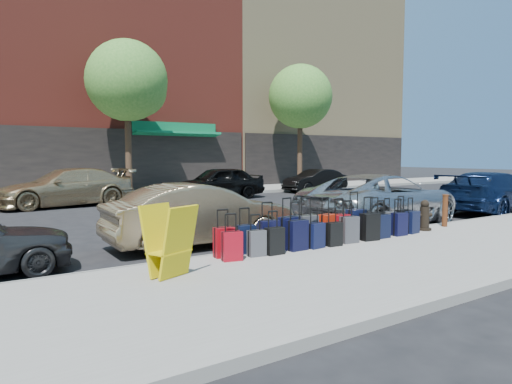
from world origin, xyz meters
TOP-DOWN VIEW (x-y plane):
  - ground at (0.00, 0.00)m, footprint 120.00×120.00m
  - sidewalk_near at (0.00, -6.50)m, footprint 60.00×4.00m
  - sidewalk_far at (0.00, 10.00)m, footprint 60.00×4.00m
  - curb_near at (0.00, -4.48)m, footprint 60.00×0.08m
  - curb_far at (0.00, 7.98)m, footprint 60.00×0.08m
  - building_center at (0.00, 17.99)m, footprint 17.00×12.85m
  - building_right at (16.00, 17.99)m, footprint 15.00×12.12m
  - tree_center at (0.64, 9.50)m, footprint 3.80×3.80m
  - tree_right at (11.14, 9.50)m, footprint 3.80×3.80m
  - suitcase_front_0 at (-2.46, -4.80)m, footprint 0.38×0.24m
  - suitcase_front_1 at (-1.96, -4.75)m, footprint 0.37×0.22m
  - suitcase_front_2 at (-1.45, -4.79)m, footprint 0.42×0.26m
  - suitcase_front_3 at (-0.96, -4.81)m, footprint 0.45×0.29m
  - suitcase_front_4 at (-0.47, -4.81)m, footprint 0.42×0.23m
  - suitcase_front_5 at (0.07, -4.82)m, footprint 0.44×0.30m
  - suitcase_front_6 at (0.43, -4.83)m, footprint 0.41×0.26m
  - suitcase_front_7 at (0.93, -4.81)m, footprint 0.45×0.25m
  - suitcase_front_8 at (1.53, -4.85)m, footprint 0.40×0.27m
  - suitcase_front_9 at (2.02, -4.81)m, footprint 0.38×0.24m
  - suitcase_front_10 at (2.50, -4.83)m, footprint 0.37×0.20m
  - suitcase_back_0 at (-2.49, -5.12)m, footprint 0.39×0.27m
  - suitcase_back_1 at (-1.93, -5.07)m, footprint 0.35×0.23m
  - suitcase_back_2 at (-1.57, -5.14)m, footprint 0.35×0.21m
  - suitcase_back_3 at (-0.97, -5.07)m, footprint 0.41×0.24m
  - suitcase_back_4 at (-0.52, -5.12)m, footprint 0.36×0.23m
  - suitcase_back_5 at (-0.07, -5.16)m, footprint 0.34×0.21m
  - suitcase_back_6 at (0.44, -5.09)m, footprint 0.41×0.27m
  - suitcase_back_7 at (1.01, -5.14)m, footprint 0.43×0.28m
  - suitcase_back_8 at (1.47, -5.10)m, footprint 0.36×0.21m
  - suitcase_back_9 at (2.05, -5.11)m, footprint 0.37×0.22m
  - suitcase_back_10 at (2.56, -5.07)m, footprint 0.38×0.26m
  - fire_hydrant at (3.18, -4.96)m, footprint 0.39×0.34m
  - bollard at (4.13, -4.89)m, footprint 0.16×0.16m
  - display_rack at (-3.83, -5.51)m, footprint 0.83×0.86m
  - car_near_1 at (-1.98, -2.95)m, footprint 4.24×1.56m
  - car_near_2 at (3.72, -3.12)m, footprint 5.59×3.04m
  - car_near_3 at (9.17, -3.34)m, footprint 5.15×2.56m
  - car_far_1 at (-2.84, 7.07)m, footprint 5.40×2.71m
  - car_far_2 at (3.69, 6.54)m, footprint 4.43×1.86m
  - car_far_3 at (10.11, 7.06)m, footprint 3.83×1.44m

SIDE VIEW (x-z plane):
  - ground at x=0.00m, z-range 0.00..0.00m
  - sidewalk_near at x=0.00m, z-range 0.00..0.15m
  - sidewalk_far at x=0.00m, z-range 0.00..0.15m
  - curb_near at x=0.00m, z-range 0.00..0.15m
  - curb_far at x=0.00m, z-range 0.00..0.15m
  - suitcase_back_1 at x=-1.93m, z-range 0.00..0.78m
  - suitcase_back_5 at x=-0.07m, z-range 0.00..0.80m
  - suitcase_back_4 at x=-0.52m, z-range 0.00..0.82m
  - suitcase_back_2 at x=-1.57m, z-range -0.01..0.82m
  - suitcase_back_0 at x=-2.49m, z-range -0.01..0.83m
  - suitcase_back_8 at x=1.47m, z-range -0.01..0.84m
  - suitcase_back_10 at x=2.56m, z-range -0.01..0.85m
  - suitcase_front_9 at x=2.02m, z-range -0.01..0.85m
  - suitcase_back_9 at x=2.05m, z-range -0.01..0.85m
  - suitcase_front_1 at x=-1.96m, z-range -0.01..0.86m
  - suitcase_front_0 at x=-2.46m, z-range -0.01..0.87m
  - suitcase_front_10 at x=2.50m, z-range -0.01..0.87m
  - suitcase_front_8 at x=1.53m, z-range -0.02..0.88m
  - suitcase_back_6 at x=0.44m, z-range -0.02..0.89m
  - suitcase_front_6 at x=0.43m, z-range -0.02..0.91m
  - suitcase_back_7 at x=1.01m, z-range -0.03..0.93m
  - suitcase_front_2 at x=-1.45m, z-range -0.03..0.93m
  - suitcase_back_3 at x=-0.97m, z-range -0.03..0.93m
  - suitcase_front_5 at x=0.07m, z-range -0.03..0.94m
  - suitcase_front_4 at x=-0.47m, z-range -0.04..0.96m
  - suitcase_front_3 at x=-0.96m, z-range -0.04..0.98m
  - suitcase_front_7 at x=0.93m, z-range -0.05..1.01m
  - fire_hydrant at x=3.18m, z-range 0.12..0.88m
  - bollard at x=4.13m, z-range 0.16..1.01m
  - car_far_3 at x=10.11m, z-range 0.00..1.25m
  - display_rack at x=-3.83m, z-range 0.14..1.24m
  - car_near_1 at x=-1.98m, z-range 0.00..1.39m
  - car_near_3 at x=9.17m, z-range 0.00..1.44m
  - car_near_2 at x=3.72m, z-range 0.00..1.49m
  - car_far_2 at x=3.69m, z-range 0.00..1.50m
  - car_far_1 at x=-2.84m, z-range 0.00..1.51m
  - tree_center at x=0.64m, z-range 1.78..9.05m
  - tree_right at x=11.14m, z-range 1.78..9.05m
  - building_right at x=16.00m, z-range -0.02..17.98m
  - building_center at x=0.00m, z-range -0.02..19.98m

